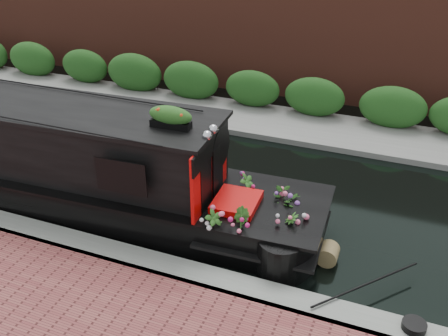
% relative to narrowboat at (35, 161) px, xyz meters
% --- Properties ---
extents(ground, '(80.00, 80.00, 0.00)m').
position_rel_narrowboat_xyz_m(ground, '(2.89, 1.79, -0.90)').
color(ground, black).
rests_on(ground, ground).
extents(near_bank_coping, '(40.00, 0.60, 0.50)m').
position_rel_narrowboat_xyz_m(near_bank_coping, '(2.89, -1.51, -0.90)').
color(near_bank_coping, gray).
rests_on(near_bank_coping, ground).
extents(far_bank_path, '(40.00, 2.40, 0.34)m').
position_rel_narrowboat_xyz_m(far_bank_path, '(2.89, 5.99, -0.90)').
color(far_bank_path, slate).
rests_on(far_bank_path, ground).
extents(far_hedge, '(40.00, 1.10, 2.80)m').
position_rel_narrowboat_xyz_m(far_hedge, '(2.89, 6.89, -0.90)').
color(far_hedge, '#1F4D19').
rests_on(far_hedge, ground).
extents(far_brick_wall, '(40.00, 1.00, 8.00)m').
position_rel_narrowboat_xyz_m(far_brick_wall, '(2.89, 8.99, -0.90)').
color(far_brick_wall, brown).
rests_on(far_brick_wall, ground).
extents(narrowboat, '(13.04, 2.89, 3.03)m').
position_rel_narrowboat_xyz_m(narrowboat, '(0.00, 0.00, 0.00)').
color(narrowboat, black).
rests_on(narrowboat, ground).
extents(rope_fender, '(0.41, 0.41, 0.41)m').
position_rel_narrowboat_xyz_m(rope_fender, '(6.92, 0.00, -0.70)').
color(rope_fender, brown).
rests_on(rope_fender, ground).
extents(coiled_mooring_rope, '(0.39, 0.39, 0.12)m').
position_rel_narrowboat_xyz_m(coiled_mooring_rope, '(8.57, -1.43, -0.59)').
color(coiled_mooring_rope, black).
rests_on(coiled_mooring_rope, near_bank_coping).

